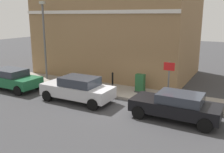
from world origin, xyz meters
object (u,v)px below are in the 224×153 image
utility_cabinet (140,84)px  street_sign (169,76)px  car_green (11,78)px  bollard_near_cabinet (113,79)px  lamppost (44,37)px  car_silver (78,89)px  car_black (176,105)px

utility_cabinet → street_sign: street_sign is taller
car_green → bollard_near_cabinet: 6.87m
utility_cabinet → car_green: bearing=110.1°
car_green → bollard_near_cabinet: bearing=-151.9°
street_sign → lamppost: size_ratio=0.40×
street_sign → lamppost: lamppost is taller
utility_cabinet → lamppost: size_ratio=0.20×
car_silver → street_sign: (1.79, -4.76, 0.90)m
car_black → bollard_near_cabinet: size_ratio=4.04×
utility_cabinet → lamppost: lamppost is taller
car_black → utility_cabinet: (2.93, 3.00, -0.02)m
car_silver → lamppost: lamppost is taller
car_silver → car_green: car_silver is taller
utility_cabinet → bollard_near_cabinet: utility_cabinet is taller
car_silver → street_sign: street_sign is taller
bollard_near_cabinet → car_green: bearing=116.7°
car_green → bollard_near_cabinet: car_green is taller
utility_cabinet → bollard_near_cabinet: size_ratio=1.11×
bollard_near_cabinet → lamppost: size_ratio=0.18×
bollard_near_cabinet → lamppost: lamppost is taller
car_black → car_green: 11.16m
car_black → lamppost: 11.35m
bollard_near_cabinet → lamppost: (-0.15, 5.65, 2.60)m
car_green → bollard_near_cabinet: size_ratio=4.18×
car_silver → utility_cabinet: (2.97, -2.66, -0.08)m
bollard_near_cabinet → lamppost: 6.22m
lamppost → car_green: bearing=170.5°
car_silver → bollard_near_cabinet: size_ratio=4.09×
car_silver → utility_cabinet: car_silver is taller
lamppost → street_sign: bearing=-96.6°
car_silver → car_green: (-0.02, 5.50, -0.03)m
car_black → utility_cabinet: 4.19m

